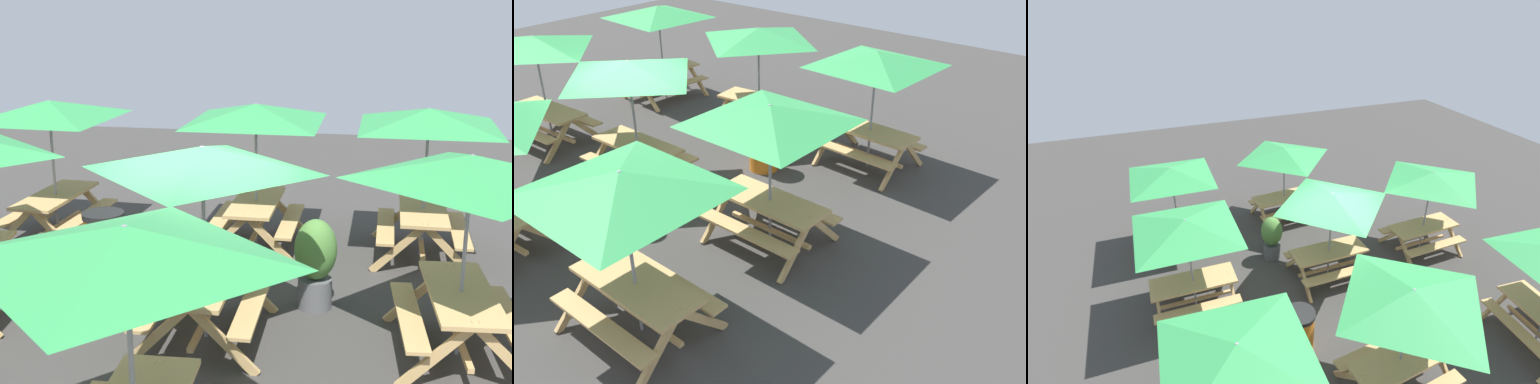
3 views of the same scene
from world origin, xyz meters
TOP-DOWN VIEW (x-y plane):
  - ground_plane at (0.00, 0.00)m, footprint 25.69×25.69m
  - picnic_table_1 at (-0.04, -3.04)m, footprint 2.15×2.15m
  - picnic_table_2 at (3.10, -0.20)m, footprint 2.83×2.83m
  - picnic_table_3 at (-0.10, -0.16)m, footprint 2.04×2.04m
  - picnic_table_4 at (2.90, 3.09)m, footprint 2.83×2.83m
  - picnic_table_5 at (0.12, 3.04)m, footprint 2.22×2.22m
  - picnic_table_6 at (3.10, -2.79)m, footprint 2.83×2.83m
  - picnic_table_7 at (-2.90, -0.27)m, footprint 2.09×2.09m
  - trash_bin_orange at (1.40, 1.67)m, footprint 0.59×0.59m
  - potted_plant_0 at (0.93, -1.35)m, footprint 0.54×0.54m

SIDE VIEW (x-z plane):
  - ground_plane at x=0.00m, z-range 0.00..0.00m
  - trash_bin_orange at x=1.40m, z-range 0.00..0.98m
  - potted_plant_0 at x=0.93m, z-range 0.05..1.24m
  - picnic_table_1 at x=-0.04m, z-range 0.82..3.16m
  - picnic_table_2 at x=3.10m, z-range 0.82..3.16m
  - picnic_table_3 at x=-0.10m, z-range 0.82..3.16m
  - picnic_table_4 at x=2.90m, z-range 0.82..3.16m
  - picnic_table_5 at x=0.12m, z-range 0.82..3.16m
  - picnic_table_6 at x=3.10m, z-range 0.82..3.16m
  - picnic_table_7 at x=-2.90m, z-range 0.82..3.16m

